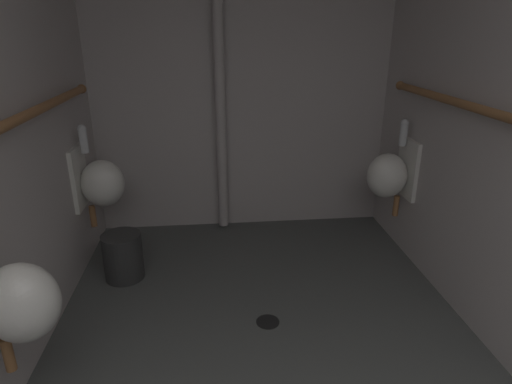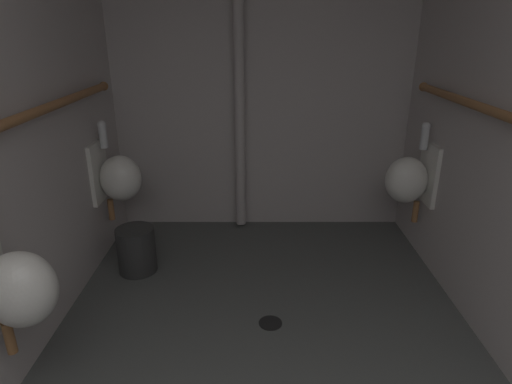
{
  "view_description": "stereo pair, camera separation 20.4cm",
  "coord_description": "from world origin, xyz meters",
  "px_view_note": "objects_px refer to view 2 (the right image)",
  "views": [
    {
      "loc": [
        -0.25,
        0.34,
        1.64
      ],
      "look_at": [
        -0.06,
        2.24,
        0.92
      ],
      "focal_mm": 30.29,
      "sensor_mm": 36.0,
      "label": 1
    },
    {
      "loc": [
        -0.05,
        0.34,
        1.64
      ],
      "look_at": [
        -0.06,
        2.24,
        0.92
      ],
      "focal_mm": 30.29,
      "sensor_mm": 36.0,
      "label": 2
    }
  ],
  "objects_px": {
    "urinal_right_mid": "(411,179)",
    "waste_bin": "(138,250)",
    "urinal_left_mid": "(17,287)",
    "standpipe_back_wall": "(241,77)",
    "floor_drain": "(272,323)",
    "urinal_left_far": "(119,177)"
  },
  "relations": [
    {
      "from": "standpipe_back_wall",
      "to": "waste_bin",
      "type": "height_order",
      "value": "standpipe_back_wall"
    },
    {
      "from": "standpipe_back_wall",
      "to": "floor_drain",
      "type": "relative_size",
      "value": 17.92
    },
    {
      "from": "standpipe_back_wall",
      "to": "urinal_right_mid",
      "type": "bearing_deg",
      "value": -22.55
    },
    {
      "from": "urinal_left_mid",
      "to": "standpipe_back_wall",
      "type": "xyz_separation_m",
      "value": [
        0.88,
        1.91,
        0.66
      ]
    },
    {
      "from": "urinal_left_mid",
      "to": "urinal_right_mid",
      "type": "relative_size",
      "value": 1.0
    },
    {
      "from": "urinal_right_mid",
      "to": "waste_bin",
      "type": "relative_size",
      "value": 2.29
    },
    {
      "from": "standpipe_back_wall",
      "to": "urinal_left_far",
      "type": "bearing_deg",
      "value": -151.72
    },
    {
      "from": "urinal_left_far",
      "to": "floor_drain",
      "type": "xyz_separation_m",
      "value": [
        1.1,
        -0.87,
        -0.62
      ]
    },
    {
      "from": "urinal_left_far",
      "to": "urinal_right_mid",
      "type": "height_order",
      "value": "same"
    },
    {
      "from": "urinal_left_far",
      "to": "waste_bin",
      "type": "bearing_deg",
      "value": -58.74
    },
    {
      "from": "urinal_right_mid",
      "to": "urinal_left_mid",
      "type": "bearing_deg",
      "value": -146.73
    },
    {
      "from": "urinal_left_mid",
      "to": "waste_bin",
      "type": "bearing_deg",
      "value": 81.94
    },
    {
      "from": "urinal_left_mid",
      "to": "urinal_right_mid",
      "type": "xyz_separation_m",
      "value": [
        2.13,
        1.39,
        0.0
      ]
    },
    {
      "from": "standpipe_back_wall",
      "to": "floor_drain",
      "type": "xyz_separation_m",
      "value": [
        0.22,
        -1.35,
        -1.28
      ]
    },
    {
      "from": "floor_drain",
      "to": "waste_bin",
      "type": "xyz_separation_m",
      "value": [
        -0.94,
        0.6,
        0.16
      ]
    },
    {
      "from": "urinal_right_mid",
      "to": "standpipe_back_wall",
      "type": "distance_m",
      "value": 1.5
    },
    {
      "from": "urinal_left_far",
      "to": "standpipe_back_wall",
      "type": "bearing_deg",
      "value": 28.28
    },
    {
      "from": "urinal_left_far",
      "to": "waste_bin",
      "type": "height_order",
      "value": "urinal_left_far"
    },
    {
      "from": "urinal_left_mid",
      "to": "urinal_left_far",
      "type": "distance_m",
      "value": 1.43
    },
    {
      "from": "urinal_left_mid",
      "to": "waste_bin",
      "type": "height_order",
      "value": "urinal_left_mid"
    },
    {
      "from": "urinal_right_mid",
      "to": "waste_bin",
      "type": "bearing_deg",
      "value": -173.28
    },
    {
      "from": "waste_bin",
      "to": "urinal_right_mid",
      "type": "bearing_deg",
      "value": 6.72
    }
  ]
}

